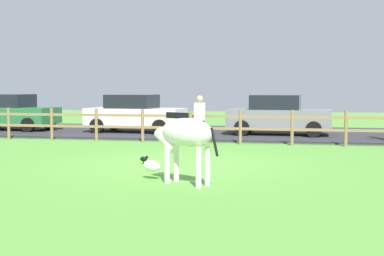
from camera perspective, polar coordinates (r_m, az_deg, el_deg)
name	(u,v)px	position (r m, az deg, el deg)	size (l,w,h in m)	color
ground_plane	(179,164)	(13.68, -1.39, -3.76)	(60.00, 60.00, 0.00)	#549338
parking_asphalt	(230,133)	(22.77, 3.95, -0.50)	(28.00, 7.40, 0.05)	#2D2D33
paddock_fence	(191,124)	(18.63, -0.15, 0.43)	(20.60, 0.11, 1.17)	olive
zebra	(184,137)	(10.72, -0.88, -0.99)	(1.77, 1.12, 1.41)	white
crow_on_grass	(144,159)	(13.71, -5.03, -3.22)	(0.21, 0.10, 0.20)	black
parked_car_grey	(278,115)	(21.72, 9.00, 1.40)	(4.07, 2.02, 1.56)	slate
parked_car_green	(11,112)	(25.21, -18.40, 1.62)	(4.11, 2.10, 1.56)	#236B38
parked_car_white	(135,113)	(22.79, -6.00, 1.56)	(4.11, 2.12, 1.56)	white
visitor_near_fence	(200,118)	(18.09, 0.82, 1.09)	(0.38, 0.25, 1.64)	#232847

